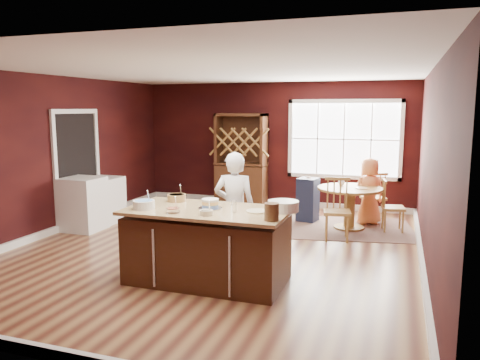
# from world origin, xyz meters

# --- Properties ---
(room_shell) EXTENTS (7.00, 7.00, 7.00)m
(room_shell) POSITION_xyz_m (0.00, 0.00, 1.35)
(room_shell) COLOR olive
(room_shell) RESTS_ON ground
(window) EXTENTS (2.36, 0.10, 1.66)m
(window) POSITION_xyz_m (1.50, 3.47, 1.50)
(window) COLOR white
(window) RESTS_ON room_shell
(doorway) EXTENTS (0.08, 1.26, 2.13)m
(doorway) POSITION_xyz_m (-2.97, 0.60, 1.02)
(doorway) COLOR white
(doorway) RESTS_ON room_shell
(kitchen_island) EXTENTS (2.00, 1.05, 0.92)m
(kitchen_island) POSITION_xyz_m (0.41, -1.31, 0.44)
(kitchen_island) COLOR #412511
(kitchen_island) RESTS_ON ground
(dining_table) EXTENTS (1.15, 1.15, 0.75)m
(dining_table) POSITION_xyz_m (1.81, 1.89, 0.53)
(dining_table) COLOR brown
(dining_table) RESTS_ON ground
(baker) EXTENTS (0.62, 0.46, 1.57)m
(baker) POSITION_xyz_m (0.50, -0.57, 0.78)
(baker) COLOR white
(baker) RESTS_ON ground
(layer_cake) EXTENTS (0.30, 0.30, 0.12)m
(layer_cake) POSITION_xyz_m (0.43, -1.27, 0.98)
(layer_cake) COLOR white
(layer_cake) RESTS_ON kitchen_island
(bowl_blue) EXTENTS (0.27, 0.27, 0.10)m
(bowl_blue) POSITION_xyz_m (-0.34, -1.53, 0.97)
(bowl_blue) COLOR white
(bowl_blue) RESTS_ON kitchen_island
(bowl_yellow) EXTENTS (0.25, 0.25, 0.09)m
(bowl_yellow) POSITION_xyz_m (-0.17, -0.98, 0.97)
(bowl_yellow) COLOR brown
(bowl_yellow) RESTS_ON kitchen_island
(bowl_pink) EXTENTS (0.17, 0.17, 0.06)m
(bowl_pink) POSITION_xyz_m (0.10, -1.63, 0.95)
(bowl_pink) COLOR silver
(bowl_pink) RESTS_ON kitchen_island
(bowl_olive) EXTENTS (0.16, 0.16, 0.06)m
(bowl_olive) POSITION_xyz_m (0.52, -1.61, 0.95)
(bowl_olive) COLOR silver
(bowl_olive) RESTS_ON kitchen_island
(drinking_glass) EXTENTS (0.07, 0.07, 0.14)m
(drinking_glass) POSITION_xyz_m (0.78, -1.37, 0.99)
(drinking_glass) COLOR silver
(drinking_glass) RESTS_ON kitchen_island
(dinner_plate) EXTENTS (0.27, 0.27, 0.02)m
(dinner_plate) POSITION_xyz_m (1.03, -1.26, 0.93)
(dinner_plate) COLOR beige
(dinner_plate) RESTS_ON kitchen_island
(white_tub) EXTENTS (0.37, 0.37, 0.13)m
(white_tub) POSITION_xyz_m (1.32, -1.11, 0.98)
(white_tub) COLOR silver
(white_tub) RESTS_ON kitchen_island
(stoneware_crock) EXTENTS (0.16, 0.16, 0.20)m
(stoneware_crock) POSITION_xyz_m (1.31, -1.62, 1.02)
(stoneware_crock) COLOR brown
(stoneware_crock) RESTS_ON kitchen_island
(rug) EXTENTS (2.52, 2.11, 0.01)m
(rug) POSITION_xyz_m (1.81, 1.89, 0.01)
(rug) COLOR brown
(rug) RESTS_ON ground
(chair_east) EXTENTS (0.43, 0.45, 0.93)m
(chair_east) POSITION_xyz_m (2.55, 1.95, 0.46)
(chair_east) COLOR #9D6222
(chair_east) RESTS_ON ground
(chair_south) EXTENTS (0.49, 0.48, 1.03)m
(chair_south) POSITION_xyz_m (1.69, 1.09, 0.52)
(chair_south) COLOR brown
(chair_south) RESTS_ON ground
(chair_north) EXTENTS (0.53, 0.53, 0.95)m
(chair_north) POSITION_xyz_m (2.17, 2.72, 0.48)
(chair_north) COLOR brown
(chair_north) RESTS_ON ground
(seated_woman) EXTENTS (0.73, 0.66, 1.25)m
(seated_woman) POSITION_xyz_m (2.11, 2.32, 0.62)
(seated_woman) COLOR #E5834C
(seated_woman) RESTS_ON ground
(high_chair) EXTENTS (0.41, 0.41, 0.87)m
(high_chair) POSITION_xyz_m (1.00, 2.21, 0.44)
(high_chair) COLOR black
(high_chair) RESTS_ON ground
(toddler) EXTENTS (0.18, 0.14, 0.26)m
(toddler) POSITION_xyz_m (1.06, 2.24, 0.81)
(toddler) COLOR #8CA5BF
(toddler) RESTS_ON high_chair
(table_plate) EXTENTS (0.20, 0.20, 0.02)m
(table_plate) POSITION_xyz_m (2.01, 1.84, 0.76)
(table_plate) COLOR beige
(table_plate) RESTS_ON dining_table
(table_cup) EXTENTS (0.13, 0.13, 0.09)m
(table_cup) POSITION_xyz_m (1.63, 2.08, 0.80)
(table_cup) COLOR white
(table_cup) RESTS_ON dining_table
(hutch) EXTENTS (1.11, 0.46, 2.03)m
(hutch) POSITION_xyz_m (-0.69, 3.22, 1.02)
(hutch) COLOR #422618
(hutch) RESTS_ON ground
(washer) EXTENTS (0.65, 0.63, 0.94)m
(washer) POSITION_xyz_m (-2.64, 0.28, 0.47)
(washer) COLOR white
(washer) RESTS_ON ground
(dryer) EXTENTS (0.59, 0.57, 0.86)m
(dryer) POSITION_xyz_m (-2.64, 0.92, 0.43)
(dryer) COLOR silver
(dryer) RESTS_ON ground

